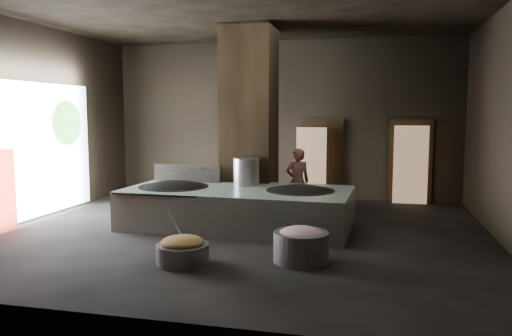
% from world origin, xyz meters
% --- Properties ---
extents(floor, '(10.00, 9.00, 0.10)m').
position_xyz_m(floor, '(0.00, 0.00, -0.05)').
color(floor, black).
rests_on(floor, ground).
extents(ceiling, '(10.00, 9.00, 0.10)m').
position_xyz_m(ceiling, '(0.00, 0.00, 4.55)').
color(ceiling, black).
rests_on(ceiling, back_wall).
extents(back_wall, '(10.00, 0.10, 4.50)m').
position_xyz_m(back_wall, '(0.00, 4.55, 2.25)').
color(back_wall, black).
rests_on(back_wall, ground).
extents(front_wall, '(10.00, 0.10, 4.50)m').
position_xyz_m(front_wall, '(0.00, -4.55, 2.25)').
color(front_wall, black).
rests_on(front_wall, ground).
extents(left_wall, '(0.10, 9.00, 4.50)m').
position_xyz_m(left_wall, '(-5.05, 0.00, 2.25)').
color(left_wall, black).
rests_on(left_wall, ground).
extents(pillar, '(1.20, 1.20, 4.50)m').
position_xyz_m(pillar, '(-0.30, 1.90, 2.25)').
color(pillar, black).
rests_on(pillar, ground).
extents(hearth_platform, '(4.89, 2.50, 0.83)m').
position_xyz_m(hearth_platform, '(-0.20, 0.44, 0.42)').
color(hearth_platform, '#9DAE9D').
rests_on(hearth_platform, ground).
extents(platform_cap, '(4.69, 2.25, 0.03)m').
position_xyz_m(platform_cap, '(-0.20, 0.44, 0.82)').
color(platform_cap, black).
rests_on(platform_cap, hearth_platform).
extents(wok_left, '(1.51, 1.51, 0.42)m').
position_xyz_m(wok_left, '(-1.65, 0.39, 0.75)').
color(wok_left, black).
rests_on(wok_left, hearth_platform).
extents(wok_left_rim, '(1.54, 1.54, 0.05)m').
position_xyz_m(wok_left_rim, '(-1.65, 0.39, 0.82)').
color(wok_left_rim, black).
rests_on(wok_left_rim, hearth_platform).
extents(wok_right, '(1.41, 1.41, 0.40)m').
position_xyz_m(wok_right, '(1.15, 0.49, 0.75)').
color(wok_right, black).
rests_on(wok_right, hearth_platform).
extents(wok_right_rim, '(1.44, 1.44, 0.05)m').
position_xyz_m(wok_right_rim, '(1.15, 0.49, 0.82)').
color(wok_right_rim, black).
rests_on(wok_right_rim, hearth_platform).
extents(stock_pot, '(0.58, 0.58, 0.63)m').
position_xyz_m(stock_pot, '(-0.15, 0.99, 1.13)').
color(stock_pot, '#B2B6BA').
rests_on(stock_pot, hearth_platform).
extents(splash_guard, '(1.67, 0.13, 0.42)m').
position_xyz_m(splash_guard, '(-1.65, 1.19, 1.03)').
color(splash_guard, black).
rests_on(splash_guard, hearth_platform).
extents(cook, '(0.69, 0.58, 1.60)m').
position_xyz_m(cook, '(0.85, 2.09, 0.80)').
color(cook, '#94564B').
rests_on(cook, ground).
extents(veg_basin, '(1.02, 1.02, 0.32)m').
position_xyz_m(veg_basin, '(-0.38, -2.30, 0.16)').
color(veg_basin, slate).
rests_on(veg_basin, ground).
extents(veg_fill, '(0.71, 0.71, 0.22)m').
position_xyz_m(veg_fill, '(-0.38, -2.30, 0.35)').
color(veg_fill, '#929749').
rests_on(veg_fill, veg_basin).
extents(ladle, '(0.23, 0.29, 0.61)m').
position_xyz_m(ladle, '(-0.53, -2.15, 0.55)').
color(ladle, '#B2B6BA').
rests_on(ladle, veg_basin).
extents(meat_basin, '(1.12, 1.12, 0.50)m').
position_xyz_m(meat_basin, '(1.50, -1.77, 0.25)').
color(meat_basin, slate).
rests_on(meat_basin, ground).
extents(meat_fill, '(0.76, 0.76, 0.29)m').
position_xyz_m(meat_fill, '(1.50, -1.77, 0.45)').
color(meat_fill, '#D17D8E').
rests_on(meat_fill, meat_basin).
extents(doorway_near, '(1.18, 0.08, 2.38)m').
position_xyz_m(doorway_near, '(1.20, 4.45, 1.10)').
color(doorway_near, black).
rests_on(doorway_near, ground).
extents(doorway_near_glow, '(0.84, 0.04, 1.99)m').
position_xyz_m(doorway_near_glow, '(0.92, 4.15, 1.05)').
color(doorway_near_glow, '#8C6647').
rests_on(doorway_near_glow, ground).
extents(doorway_far, '(1.18, 0.08, 2.38)m').
position_xyz_m(doorway_far, '(3.60, 4.45, 1.10)').
color(doorway_far, black).
rests_on(doorway_far, ground).
extents(doorway_far_glow, '(0.90, 0.04, 2.13)m').
position_xyz_m(doorway_far_glow, '(3.60, 4.19, 1.05)').
color(doorway_far_glow, '#8C6647').
rests_on(doorway_far_glow, ground).
extents(left_opening, '(0.04, 4.20, 3.10)m').
position_xyz_m(left_opening, '(-4.95, 0.20, 1.60)').
color(left_opening, white).
rests_on(left_opening, ground).
extents(tree_silhouette, '(0.28, 1.10, 1.10)m').
position_xyz_m(tree_silhouette, '(-4.85, 1.30, 2.20)').
color(tree_silhouette, '#194714').
rests_on(tree_silhouette, left_opening).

